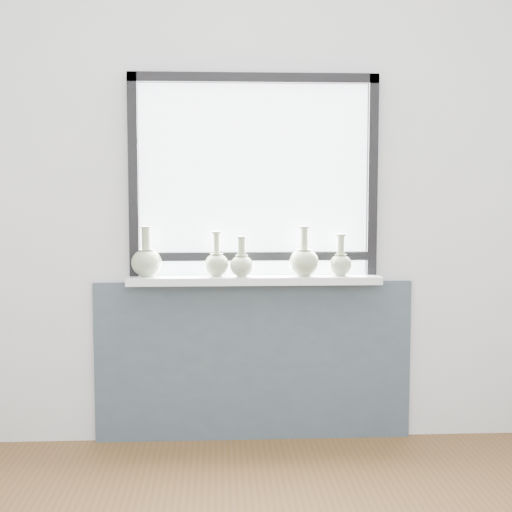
{
  "coord_description": "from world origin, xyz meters",
  "views": [
    {
      "loc": [
        -0.19,
        -1.98,
        1.34
      ],
      "look_at": [
        0.0,
        1.55,
        1.02
      ],
      "focal_mm": 50.0,
      "sensor_mm": 36.0,
      "label": 1
    }
  ],
  "objects_px": {
    "windowsill": "(254,280)",
    "vase_b": "(217,263)",
    "vase_e": "(341,262)",
    "vase_a": "(147,260)",
    "vase_c": "(242,264)",
    "vase_d": "(304,260)"
  },
  "relations": [
    {
      "from": "vase_b",
      "to": "vase_c",
      "type": "xyz_separation_m",
      "value": [
        0.13,
        -0.03,
        -0.0
      ]
    },
    {
      "from": "vase_d",
      "to": "vase_e",
      "type": "xyz_separation_m",
      "value": [
        0.19,
        0.01,
        -0.01
      ]
    },
    {
      "from": "vase_b",
      "to": "vase_d",
      "type": "height_order",
      "value": "vase_d"
    },
    {
      "from": "windowsill",
      "to": "vase_b",
      "type": "height_order",
      "value": "vase_b"
    },
    {
      "from": "vase_a",
      "to": "vase_d",
      "type": "relative_size",
      "value": 1.0
    },
    {
      "from": "vase_a",
      "to": "vase_c",
      "type": "height_order",
      "value": "vase_a"
    },
    {
      "from": "vase_b",
      "to": "vase_e",
      "type": "xyz_separation_m",
      "value": [
        0.65,
        -0.0,
        -0.0
      ]
    },
    {
      "from": "vase_b",
      "to": "vase_d",
      "type": "distance_m",
      "value": 0.46
    },
    {
      "from": "vase_b",
      "to": "vase_d",
      "type": "relative_size",
      "value": 0.9
    },
    {
      "from": "windowsill",
      "to": "vase_c",
      "type": "relative_size",
      "value": 6.25
    },
    {
      "from": "vase_b",
      "to": "vase_c",
      "type": "relative_size",
      "value": 1.11
    },
    {
      "from": "vase_d",
      "to": "vase_c",
      "type": "bearing_deg",
      "value": -177.85
    },
    {
      "from": "vase_e",
      "to": "vase_d",
      "type": "bearing_deg",
      "value": -176.2
    },
    {
      "from": "vase_c",
      "to": "vase_e",
      "type": "height_order",
      "value": "vase_e"
    },
    {
      "from": "vase_c",
      "to": "vase_d",
      "type": "relative_size",
      "value": 0.81
    },
    {
      "from": "vase_b",
      "to": "vase_e",
      "type": "relative_size",
      "value": 1.07
    },
    {
      "from": "vase_d",
      "to": "vase_a",
      "type": "bearing_deg",
      "value": 178.38
    },
    {
      "from": "vase_c",
      "to": "windowsill",
      "type": "bearing_deg",
      "value": 21.9
    },
    {
      "from": "vase_a",
      "to": "vase_b",
      "type": "relative_size",
      "value": 1.11
    },
    {
      "from": "vase_a",
      "to": "vase_d",
      "type": "xyz_separation_m",
      "value": [
        0.82,
        -0.02,
        -0.0
      ]
    },
    {
      "from": "vase_d",
      "to": "windowsill",
      "type": "bearing_deg",
      "value": 176.74
    },
    {
      "from": "vase_d",
      "to": "vase_e",
      "type": "bearing_deg",
      "value": 3.8
    }
  ]
}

